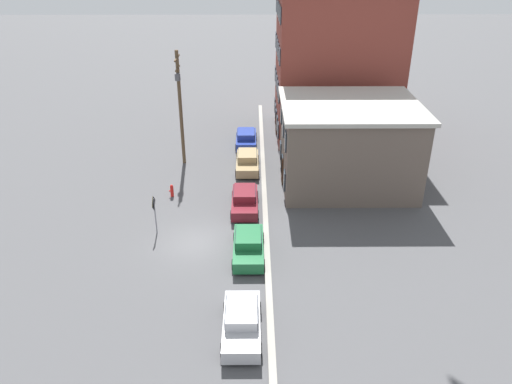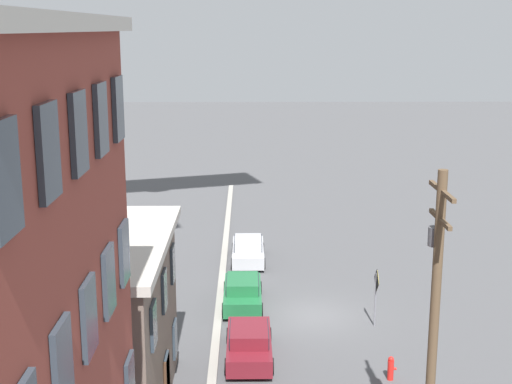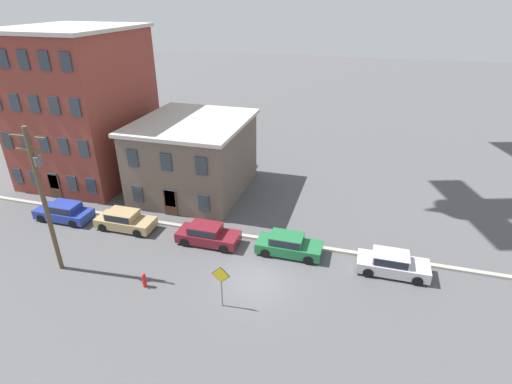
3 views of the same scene
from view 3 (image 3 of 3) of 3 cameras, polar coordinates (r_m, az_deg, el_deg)
ground_plane at (r=25.34m, az=-0.02°, el=-12.49°), size 200.00×200.00×0.00m
kerb_strip at (r=28.81m, az=2.44°, el=-6.92°), size 56.00×0.36×0.16m
apartment_corner at (r=40.35m, az=-23.45°, el=11.24°), size 9.82×11.31×13.49m
apartment_midblock at (r=35.33m, az=-8.84°, el=5.10°), size 9.05×10.25×6.42m
car_blue at (r=34.48m, az=-25.72°, el=-2.49°), size 4.40×1.92×1.43m
car_tan at (r=31.54m, az=-18.26°, el=-3.76°), size 4.40×1.92×1.43m
car_maroon at (r=28.49m, az=-6.98°, el=-5.94°), size 4.40×1.92×1.43m
car_green at (r=27.29m, az=4.63°, el=-7.42°), size 4.40×1.92×1.43m
car_silver at (r=26.89m, az=18.85°, el=-9.56°), size 4.40×1.92×1.43m
caution_sign at (r=22.53m, az=-5.01°, el=-12.42°), size 1.07×0.08×2.72m
utility_pole at (r=26.64m, az=-28.16°, el=-0.33°), size 2.40×0.44×9.49m
fire_hydrant at (r=25.50m, az=-15.68°, el=-12.00°), size 0.24×0.34×0.96m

